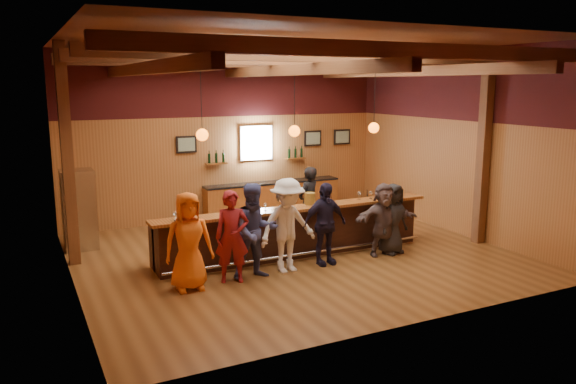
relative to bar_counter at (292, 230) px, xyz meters
name	(u,v)px	position (x,y,z in m)	size (l,w,h in m)	color
room	(293,106)	(-0.02, -0.09, 2.69)	(9.04, 9.00, 4.52)	brown
bar_counter	(292,230)	(0.00, 0.00, 0.00)	(6.30, 1.07, 1.11)	black
back_bar_cabinet	(273,198)	(1.18, 3.57, -0.05)	(4.00, 0.52, 0.95)	brown
window	(256,143)	(0.78, 3.80, 1.53)	(0.95, 0.09, 0.95)	silver
framed_pictures	(284,140)	(1.65, 3.79, 1.58)	(5.35, 0.05, 0.45)	black
wine_shelves	(257,158)	(0.78, 3.73, 1.10)	(3.00, 0.18, 0.30)	brown
pendant_lights	(294,131)	(-0.02, -0.15, 2.19)	(4.24, 0.24, 1.37)	black
stainless_fridge	(79,210)	(-4.12, 2.45, 0.38)	(0.70, 0.70, 1.80)	silver
customer_orange	(189,241)	(-2.64, -1.14, 0.37)	(0.88, 0.57, 1.79)	orange
customer_redvest	(232,237)	(-1.80, -1.11, 0.35)	(0.64, 0.42, 1.74)	maroon
customer_denim	(255,231)	(-1.33, -1.11, 0.40)	(0.89, 0.70, 1.84)	#414983
customer_white	(287,226)	(-0.62, -1.06, 0.42)	(1.21, 0.70, 1.88)	white
customer_navy	(324,224)	(0.27, -0.97, 0.33)	(1.00, 0.42, 1.71)	#1B1830
customer_brown	(383,219)	(1.72, -0.98, 0.27)	(1.48, 0.47, 1.59)	#564545
customer_dark	(393,219)	(1.98, -0.96, 0.26)	(0.76, 0.50, 1.56)	black
bartender	(308,204)	(0.86, 0.83, 0.36)	(0.64, 0.42, 1.75)	black
ice_bucket	(310,199)	(0.33, -0.21, 0.72)	(0.24, 0.24, 0.26)	brown
bottle_a	(328,197)	(0.80, -0.17, 0.71)	(0.07, 0.07, 0.31)	black
bottle_b	(325,196)	(0.72, -0.22, 0.74)	(0.08, 0.08, 0.38)	black
glass_a	(175,214)	(-2.66, -0.37, 0.72)	(0.08, 0.08, 0.18)	silver
glass_b	(198,212)	(-2.21, -0.34, 0.71)	(0.07, 0.07, 0.16)	silver
glass_c	(233,206)	(-1.46, -0.26, 0.73)	(0.09, 0.09, 0.20)	silver
glass_d	(265,205)	(-0.78, -0.34, 0.71)	(0.07, 0.07, 0.17)	silver
glass_e	(289,202)	(-0.26, -0.39, 0.73)	(0.09, 0.09, 0.19)	silver
glass_f	(323,199)	(0.57, -0.35, 0.72)	(0.08, 0.08, 0.19)	silver
glass_g	(359,194)	(1.58, -0.23, 0.72)	(0.08, 0.08, 0.18)	silver
glass_h	(371,193)	(1.85, -0.29, 0.72)	(0.08, 0.08, 0.18)	silver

